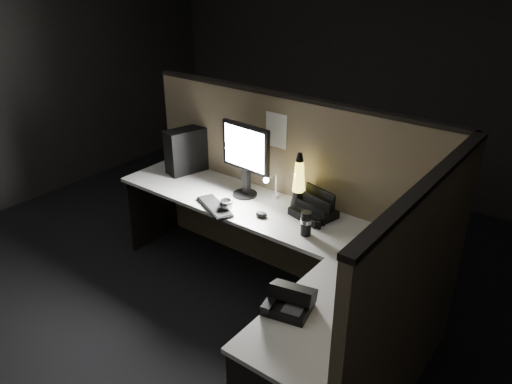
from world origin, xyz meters
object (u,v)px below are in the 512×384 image
Objects in this scene: desk_phone at (289,300)px; keyboard at (215,207)px; pc_tower at (187,150)px; monitor at (246,154)px; lava_lamp at (299,185)px.

keyboard is at bearing 137.60° from desk_phone.
desk_phone is (1.75, -1.02, -0.14)m from pc_tower.
pc_tower is at bearing 179.21° from monitor.
pc_tower is 0.78m from keyboard.
lava_lamp is 1.54× the size of desk_phone.
monitor reaches higher than lava_lamp.
lava_lamp is (0.44, 0.07, -0.17)m from monitor.
monitor is at bearing 125.30° from desk_phone.
keyboard is at bearing -140.95° from lava_lamp.
lava_lamp is at bearing 13.52° from monitor.
keyboard is 0.91× the size of lava_lamp.
pc_tower is at bearing -179.58° from lava_lamp.
lava_lamp is at bearing 108.20° from desk_phone.
monitor is 1.45m from desk_phone.
desk_phone is at bearing -37.76° from monitor.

